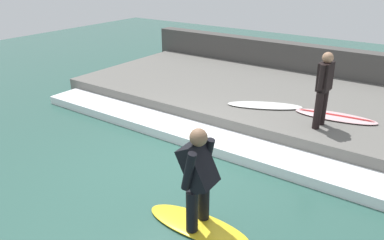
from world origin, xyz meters
name	(u,v)px	position (x,y,z in m)	size (l,w,h in m)	color
ground_plane	(174,164)	(0.00, 0.00, 0.00)	(28.00, 28.00, 0.00)	#2D564C
concrete_ledge	(262,98)	(3.74, 0.00, 0.21)	(4.40, 9.78, 0.42)	#66635E
back_wall	(298,64)	(6.19, 0.00, 0.60)	(0.50, 10.27, 1.20)	#474442
wave_foam_crest	(207,138)	(1.11, 0.00, 0.10)	(0.86, 9.29, 0.20)	white
surfboard_riding	(198,225)	(-1.22, -1.35, 0.03)	(0.63, 1.63, 0.06)	yellow
surfer_riding	(198,174)	(-1.22, -1.35, 0.87)	(0.58, 0.51, 1.47)	black
surfer_waiting_near	(324,86)	(2.30, -1.89, 1.27)	(0.51, 0.24, 1.50)	black
surfboard_waiting_near	(335,116)	(2.95, -2.04, 0.45)	(0.73, 1.72, 0.07)	beige
surfboard_spare	(265,105)	(2.69, -0.54, 0.45)	(1.17, 1.71, 0.06)	white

